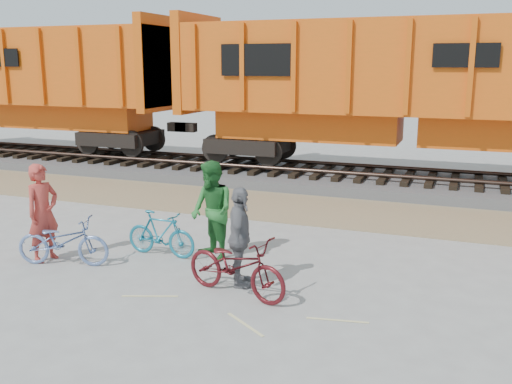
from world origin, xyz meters
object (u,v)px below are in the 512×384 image
bicycle_teal (161,234)px  person_woman (240,237)px  bicycle_blue (63,241)px  person_solo (43,213)px  bicycle_maroon (236,266)px  person_man (212,211)px  hopper_car_center (413,86)px  hopper_car_left (5,81)px

bicycle_teal → person_woman: bearing=-111.2°
bicycle_blue → person_solo: 0.69m
bicycle_maroon → person_solo: 4.05m
person_man → bicycle_blue: bearing=-115.6°
bicycle_teal → person_man: person_man is taller
person_solo → person_woman: 3.92m
hopper_car_center → bicycle_maroon: size_ratio=7.41×
hopper_car_center → bicycle_blue: 10.74m
person_solo → person_woman: size_ratio=1.10×
bicycle_blue → bicycle_teal: (1.42, 1.08, -0.01)m
bicycle_teal → bicycle_maroon: bearing=-118.8°
hopper_car_left → person_woman: (13.26, -8.86, -2.16)m
hopper_car_center → bicycle_maroon: 9.73m
hopper_car_left → bicycle_blue: (9.84, -9.07, -2.56)m
hopper_car_center → person_man: size_ratio=7.45×
bicycle_blue → person_solo: size_ratio=0.93×
person_man → person_woman: 1.47m
person_man → bicycle_teal: bearing=-132.3°
person_woman → bicycle_maroon: bearing=176.7°
person_woman → person_man: bearing=25.8°
hopper_car_left → person_solo: bearing=-43.8°
hopper_car_left → bicycle_teal: bearing=-35.4°
person_woman → bicycle_teal: bearing=49.2°
bicycle_teal → person_solo: bearing=119.5°
hopper_car_center → bicycle_teal: bearing=-115.1°
bicycle_teal → person_man: bearing=-76.4°
hopper_car_left → person_solo: (9.34, -8.97, -2.08)m
bicycle_teal → person_woman: size_ratio=0.87×
hopper_car_left → bicycle_maroon: size_ratio=7.41×
person_solo → bicycle_teal: bearing=-51.7°
hopper_car_center → bicycle_teal: (-3.75, -7.99, -2.56)m
person_man → person_solo: bearing=-121.5°
bicycle_teal → person_woman: (2.00, -0.87, 0.40)m
hopper_car_center → bicycle_blue: size_ratio=8.15×
bicycle_teal → hopper_car_center: bearing=-22.8°
bicycle_teal → person_man: 1.13m
person_solo → person_woman: bearing=-77.2°
person_solo → person_man: person_man is taller
bicycle_maroon → person_solo: size_ratio=1.02×
hopper_car_left → bicycle_teal: (11.25, -7.99, -2.56)m
person_solo → hopper_car_left: bearing=57.3°
hopper_car_center → bicycle_blue: bearing=-119.6°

